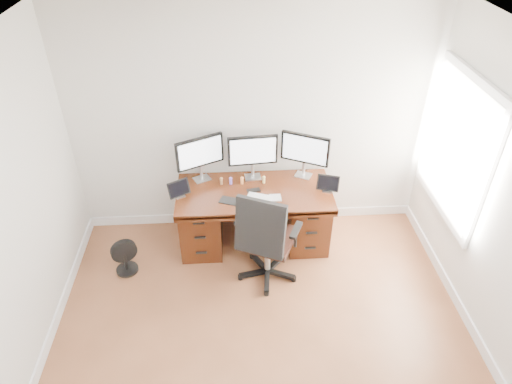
{
  "coord_description": "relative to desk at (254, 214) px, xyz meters",
  "views": [
    {
      "loc": [
        -0.24,
        -2.26,
        3.64
      ],
      "look_at": [
        0.0,
        1.5,
        0.95
      ],
      "focal_mm": 32.0,
      "sensor_mm": 36.0,
      "label": 1
    }
  ],
  "objects": [
    {
      "name": "ground",
      "position": [
        0.0,
        -1.83,
        -0.4
      ],
      "size": [
        4.5,
        4.5,
        0.0
      ],
      "primitive_type": "plane",
      "color": "brown",
      "rests_on": "ground"
    },
    {
      "name": "back_wall",
      "position": [
        0.0,
        0.42,
        0.95
      ],
      "size": [
        4.0,
        0.1,
        2.7
      ],
      "primitive_type": "cube",
      "color": "silver",
      "rests_on": "ground"
    },
    {
      "name": "desk",
      "position": [
        0.0,
        0.0,
        0.0
      ],
      "size": [
        1.7,
        0.8,
        0.75
      ],
      "color": "#401B0C",
      "rests_on": "ground"
    },
    {
      "name": "office_chair",
      "position": [
        0.09,
        -0.6,
        -0.03
      ],
      "size": [
        0.8,
        0.8,
        1.14
      ],
      "rotation": [
        0.0,
        0.0,
        -0.42
      ],
      "color": "black",
      "rests_on": "ground"
    },
    {
      "name": "floor_fan",
      "position": [
        -1.43,
        -0.4,
        -0.2
      ],
      "size": [
        0.28,
        0.24,
        0.41
      ],
      "rotation": [
        0.0,
        0.0,
        0.42
      ],
      "color": "black",
      "rests_on": "ground"
    },
    {
      "name": "monitor_left",
      "position": [
        -0.58,
        0.24,
        0.68
      ],
      "size": [
        0.51,
        0.28,
        0.53
      ],
      "rotation": [
        0.0,
        0.0,
        0.46
      ],
      "color": "silver",
      "rests_on": "desk"
    },
    {
      "name": "monitor_center",
      "position": [
        0.0,
        0.24,
        0.68
      ],
      "size": [
        0.55,
        0.16,
        0.53
      ],
      "rotation": [
        0.0,
        0.0,
        0.09
      ],
      "color": "silver",
      "rests_on": "desk"
    },
    {
      "name": "monitor_right",
      "position": [
        0.58,
        0.24,
        0.68
      ],
      "size": [
        0.51,
        0.28,
        0.53
      ],
      "rotation": [
        0.0,
        0.0,
        -0.46
      ],
      "color": "silver",
      "rests_on": "desk"
    },
    {
      "name": "tablet_left",
      "position": [
        -0.81,
        -0.08,
        0.43
      ],
      "size": [
        0.24,
        0.18,
        0.19
      ],
      "rotation": [
        0.0,
        0.0,
        0.53
      ],
      "color": "silver",
      "rests_on": "desk"
    },
    {
      "name": "tablet_right",
      "position": [
        0.8,
        -0.08,
        0.43
      ],
      "size": [
        0.25,
        0.14,
        0.19
      ],
      "rotation": [
        0.0,
        0.0,
        -0.32
      ],
      "color": "silver",
      "rests_on": "desk"
    },
    {
      "name": "keyboard",
      "position": [
        0.05,
        -0.16,
        0.36
      ],
      "size": [
        0.3,
        0.2,
        0.01
      ],
      "primitive_type": "cube",
      "rotation": [
        0.0,
        0.0,
        -0.35
      ],
      "color": "silver",
      "rests_on": "desk"
    },
    {
      "name": "trackpad",
      "position": [
        0.22,
        -0.18,
        0.35
      ],
      "size": [
        0.13,
        0.13,
        0.01
      ],
      "primitive_type": "cube",
      "rotation": [
        0.0,
        0.0,
        0.01
      ],
      "color": "silver",
      "rests_on": "desk"
    },
    {
      "name": "drawing_tablet",
      "position": [
        -0.27,
        -0.2,
        0.35
      ],
      "size": [
        0.24,
        0.19,
        0.01
      ],
      "primitive_type": "cube",
      "rotation": [
        0.0,
        0.0,
        -0.35
      ],
      "color": "black",
      "rests_on": "desk"
    },
    {
      "name": "phone",
      "position": [
        -0.01,
        -0.02,
        0.35
      ],
      "size": [
        0.16,
        0.1,
        0.01
      ],
      "primitive_type": "cube",
      "rotation": [
        0.0,
        0.0,
        0.2
      ],
      "color": "black",
      "rests_on": "desk"
    },
    {
      "name": "figurine_brown",
      "position": [
        -0.36,
        0.12,
        0.4
      ],
      "size": [
        0.04,
        0.04,
        0.09
      ],
      "color": "brown",
      "rests_on": "desk"
    },
    {
      "name": "figurine_purple",
      "position": [
        -0.25,
        0.12,
        0.4
      ],
      "size": [
        0.04,
        0.04,
        0.09
      ],
      "color": "#835FE1",
      "rests_on": "desk"
    },
    {
      "name": "figurine_orange",
      "position": [
        -0.13,
        0.12,
        0.4
      ],
      "size": [
        0.04,
        0.04,
        0.09
      ],
      "color": "#FD9449",
      "rests_on": "desk"
    },
    {
      "name": "figurine_yellow",
      "position": [
        0.12,
        0.12,
        0.4
      ],
      "size": [
        0.04,
        0.04,
        0.09
      ],
      "color": "#E1CA6E",
      "rests_on": "desk"
    }
  ]
}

